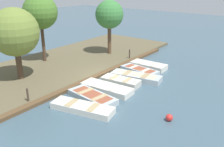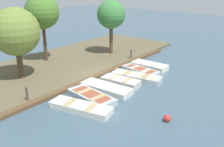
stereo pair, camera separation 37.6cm
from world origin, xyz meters
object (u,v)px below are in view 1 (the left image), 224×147
(rowboat_5, at_px, (140,71))
(rowboat_6, at_px, (148,66))
(park_tree_center, at_px, (109,15))
(rowboat_2, at_px, (107,88))
(park_tree_left, at_px, (40,12))
(rowboat_4, at_px, (136,77))
(rowboat_0, at_px, (82,108))
(mooring_post_far, at_px, (130,55))
(rowboat_3, at_px, (121,81))
(mooring_post_near, at_px, (28,96))
(buoy, at_px, (169,118))
(rowboat_1, at_px, (92,97))
(park_tree_far_left, at_px, (15,32))

(rowboat_5, height_order, rowboat_6, rowboat_6)
(rowboat_5, height_order, park_tree_center, park_tree_center)
(rowboat_5, bearing_deg, rowboat_2, -82.31)
(park_tree_left, relative_size, park_tree_center, 1.12)
(rowboat_4, xyz_separation_m, park_tree_center, (-5.14, 3.55, 3.52))
(rowboat_0, relative_size, rowboat_5, 1.19)
(rowboat_0, height_order, park_tree_center, park_tree_center)
(rowboat_5, distance_m, mooring_post_far, 3.15)
(rowboat_3, xyz_separation_m, mooring_post_far, (-2.46, 4.77, 0.30))
(rowboat_3, xyz_separation_m, rowboat_5, (-0.13, 2.66, -0.03))
(rowboat_6, height_order, mooring_post_near, mooring_post_near)
(buoy, bearing_deg, rowboat_3, 153.46)
(park_tree_left, height_order, park_tree_center, park_tree_left)
(rowboat_1, bearing_deg, mooring_post_near, -125.61)
(rowboat_6, bearing_deg, rowboat_0, -86.82)
(rowboat_1, bearing_deg, buoy, 14.07)
(rowboat_1, height_order, buoy, rowboat_1)
(rowboat_2, distance_m, park_tree_far_left, 7.00)
(rowboat_1, relative_size, mooring_post_near, 3.23)
(park_tree_far_left, bearing_deg, park_tree_center, 83.19)
(park_tree_left, bearing_deg, park_tree_center, 59.75)
(rowboat_5, bearing_deg, rowboat_1, -81.67)
(mooring_post_far, height_order, buoy, mooring_post_far)
(rowboat_4, distance_m, mooring_post_far, 4.39)
(rowboat_1, height_order, park_tree_far_left, park_tree_far_left)
(park_tree_far_left, bearing_deg, rowboat_2, 21.95)
(rowboat_0, bearing_deg, rowboat_2, 87.89)
(rowboat_0, bearing_deg, park_tree_left, 140.48)
(mooring_post_near, bearing_deg, buoy, 24.42)
(rowboat_3, xyz_separation_m, park_tree_center, (-4.80, 4.95, 3.51))
(rowboat_4, bearing_deg, rowboat_0, -98.91)
(rowboat_5, bearing_deg, mooring_post_far, 144.76)
(park_tree_left, bearing_deg, rowboat_4, 10.76)
(buoy, height_order, park_tree_center, park_tree_center)
(buoy, bearing_deg, rowboat_5, 133.77)
(mooring_post_near, height_order, park_tree_center, park_tree_center)
(buoy, height_order, park_tree_far_left, park_tree_far_left)
(rowboat_4, bearing_deg, rowboat_1, -104.73)
(rowboat_1, bearing_deg, rowboat_6, 98.33)
(rowboat_1, height_order, park_tree_left, park_tree_left)
(rowboat_6, bearing_deg, buoy, -54.10)
(mooring_post_far, height_order, park_tree_far_left, park_tree_far_left)
(rowboat_6, height_order, buoy, rowboat_6)
(rowboat_2, height_order, rowboat_6, rowboat_6)
(rowboat_0, bearing_deg, park_tree_far_left, 162.55)
(rowboat_3, height_order, rowboat_6, same)
(rowboat_1, bearing_deg, rowboat_3, 97.19)
(buoy, bearing_deg, mooring_post_near, -155.58)
(rowboat_0, relative_size, rowboat_3, 1.35)
(rowboat_3, distance_m, rowboat_6, 4.04)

